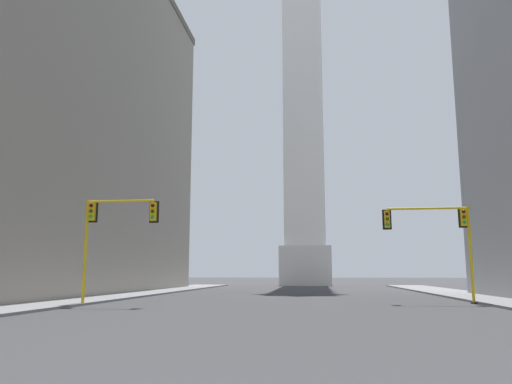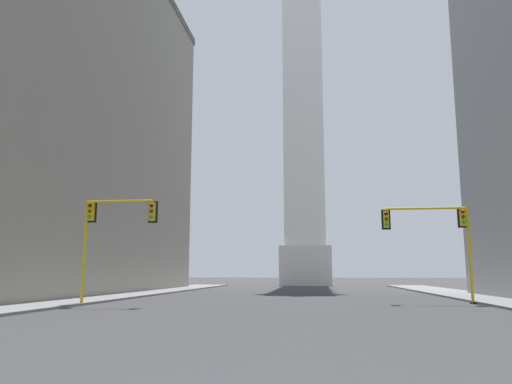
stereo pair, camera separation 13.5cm
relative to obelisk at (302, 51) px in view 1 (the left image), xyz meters
The scene contains 4 objects.
sidewalk_left 63.54m from the obelisk, 106.25° to the right, with size 5.00×91.23×0.15m, color slate.
obelisk is the anchor object (origin of this frame).
traffic_light_mid_right 57.26m from the obelisk, 77.88° to the right, with size 5.54×0.51×6.11m.
traffic_light_mid_left 61.00m from the obelisk, 101.86° to the right, with size 4.62×0.51×6.28m.
Camera 1 is at (1.94, -2.32, 1.90)m, focal length 35.00 mm.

